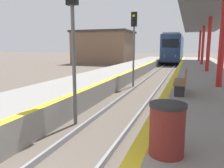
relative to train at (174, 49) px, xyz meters
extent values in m
cube|color=black|center=(0.00, 0.07, -2.07)|extent=(2.31, 15.53, 0.55)
cube|color=#33518C|center=(0.00, 0.07, 0.12)|extent=(2.71, 17.25, 3.82)
cube|color=gold|center=(0.00, -8.48, 0.12)|extent=(2.66, 0.16, 3.74)
cube|color=black|center=(0.00, -8.54, 0.79)|extent=(2.17, 0.06, 1.15)
cube|color=slate|center=(0.00, 0.07, 2.15)|extent=(2.31, 16.39, 0.24)
sphere|color=white|center=(-0.75, -8.54, -0.93)|extent=(0.18, 0.18, 0.18)
sphere|color=white|center=(0.75, -8.54, -0.93)|extent=(0.18, 0.18, 0.18)
cylinder|color=#595959|center=(-1.15, -33.05, -0.39)|extent=(0.12, 0.12, 3.90)
cylinder|color=#595959|center=(-1.00, -25.37, -0.39)|extent=(0.12, 0.12, 3.90)
cube|color=black|center=(-1.00, -25.37, 2.00)|extent=(0.36, 0.20, 0.90)
sphere|color=yellow|center=(-1.00, -25.50, 2.21)|extent=(0.16, 0.16, 0.16)
sphere|color=black|center=(-1.00, -25.50, 2.00)|extent=(0.16, 0.16, 0.16)
sphere|color=black|center=(-1.00, -25.50, 1.80)|extent=(0.16, 0.16, 0.16)
cylinder|color=red|center=(3.72, -28.83, 0.45)|extent=(0.26, 0.26, 3.86)
cylinder|color=red|center=(3.72, -22.06, 0.45)|extent=(0.26, 0.26, 3.86)
cylinder|color=red|center=(3.72, -15.30, 0.45)|extent=(0.26, 0.26, 3.86)
cylinder|color=red|center=(3.72, -8.54, 0.45)|extent=(0.26, 0.26, 3.86)
cube|color=#515156|center=(3.72, -22.06, 2.48)|extent=(3.90, 33.81, 0.20)
cylinder|color=maroon|center=(2.11, -35.95, -1.08)|extent=(0.56, 0.56, 0.80)
cylinder|color=#262626|center=(2.11, -35.95, -0.65)|extent=(0.59, 0.59, 0.06)
cube|color=brown|center=(2.14, -30.87, -1.04)|extent=(0.44, 1.56, 0.08)
cube|color=brown|center=(2.33, -30.87, -0.78)|extent=(0.06, 1.56, 0.44)
cube|color=#262628|center=(2.14, -31.50, -1.28)|extent=(0.35, 0.08, 0.40)
cube|color=#262628|center=(2.14, -30.25, -1.28)|extent=(0.35, 0.08, 0.40)
cube|color=brown|center=(-10.52, -6.17, 0.08)|extent=(8.61, 6.80, 4.85)
cube|color=#383333|center=(-10.52, -6.17, 2.66)|extent=(9.05, 7.14, 0.30)
camera|label=1|loc=(2.37, -39.39, 0.25)|focal=35.00mm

